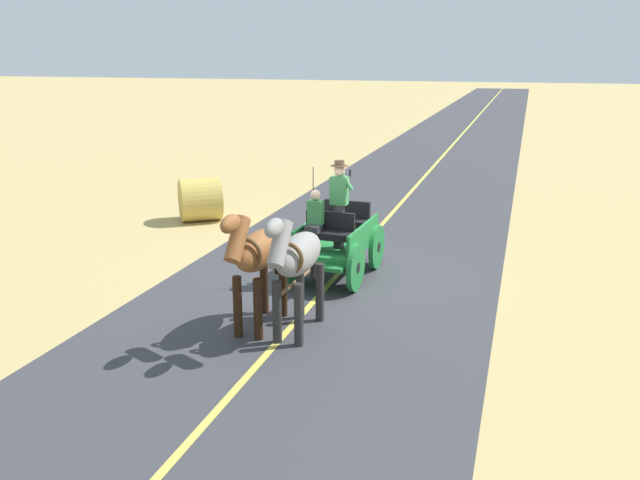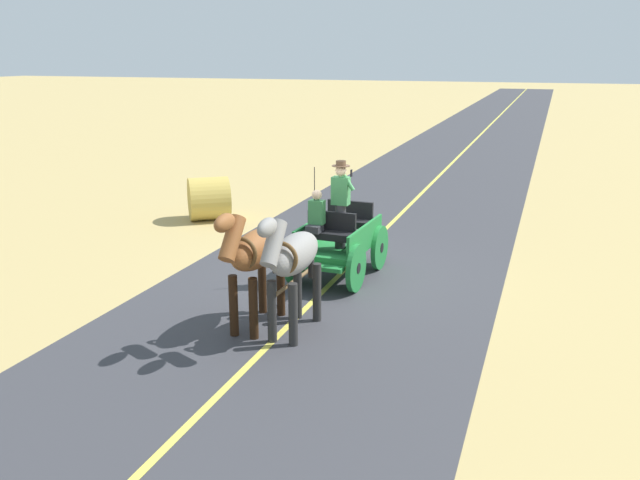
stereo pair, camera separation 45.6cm
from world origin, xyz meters
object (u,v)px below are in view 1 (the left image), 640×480
at_px(horse_near_side, 297,258).
at_px(horse_off_side, 257,254).
at_px(horse_drawn_carriage, 336,239).
at_px(hay_bale, 200,199).

bearing_deg(horse_near_side, horse_off_side, -2.86).
relative_size(horse_near_side, horse_off_side, 1.00).
bearing_deg(horse_near_side, horse_drawn_carriage, -86.23).
xyz_separation_m(horse_off_side, hay_bale, (4.45, -6.59, -0.72)).
distance_m(horse_near_side, hay_bale, 8.43).
bearing_deg(horse_drawn_carriage, horse_near_side, 93.77).
bearing_deg(hay_bale, horse_drawn_carriage, 144.10).
height_order(horse_near_side, horse_off_side, same).
distance_m(horse_drawn_carriage, horse_near_side, 3.09).
bearing_deg(horse_off_side, horse_near_side, 177.14).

